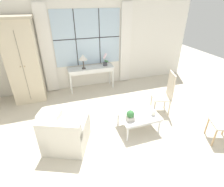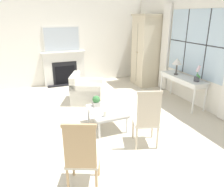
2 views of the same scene
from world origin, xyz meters
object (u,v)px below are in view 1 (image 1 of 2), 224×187
(coffee_table, at_px, (139,116))
(potted_plant_small, at_px, (130,116))
(console_table, at_px, (91,70))
(table_lamp, at_px, (83,58))
(potted_orchid, at_px, (105,61))
(pillar_candle, at_px, (153,113))
(armoire, at_px, (23,61))
(armchair_upholstered, at_px, (66,134))
(side_chair_wooden, at_px, (166,92))

(coffee_table, relative_size, potted_plant_small, 3.60)
(console_table, distance_m, table_lamp, 0.50)
(console_table, xyz_separation_m, potted_plant_small, (0.29, -2.51, -0.13))
(coffee_table, bearing_deg, potted_orchid, 91.76)
(console_table, distance_m, potted_orchid, 0.54)
(table_lamp, height_order, pillar_candle, table_lamp)
(armoire, xyz_separation_m, potted_plant_small, (2.16, -2.43, -0.64))
(pillar_candle, bearing_deg, console_table, 108.74)
(armoire, relative_size, table_lamp, 5.13)
(armoire, xyz_separation_m, armchair_upholstered, (0.82, -2.30, -0.89))
(armoire, xyz_separation_m, pillar_candle, (2.73, -2.43, -0.70))
(console_table, bearing_deg, coffee_table, -76.75)
(armchair_upholstered, height_order, potted_plant_small, armchair_upholstered)
(armoire, height_order, side_chair_wooden, armoire)
(potted_plant_small, bearing_deg, coffee_table, 26.83)
(side_chair_wooden, height_order, pillar_candle, side_chair_wooden)
(armchair_upholstered, bearing_deg, side_chair_wooden, 9.25)
(coffee_table, bearing_deg, console_table, 103.25)
(potted_orchid, distance_m, armchair_upholstered, 2.92)
(potted_plant_small, bearing_deg, armchair_upholstered, 174.45)
(table_lamp, relative_size, pillar_candle, 3.39)
(table_lamp, bearing_deg, console_table, 11.51)
(armoire, bearing_deg, console_table, 2.59)
(potted_orchid, bearing_deg, potted_plant_small, -94.46)
(potted_orchid, height_order, side_chair_wooden, potted_orchid)
(armoire, xyz_separation_m, table_lamp, (1.64, 0.04, -0.07))
(pillar_candle, bearing_deg, potted_orchid, 98.22)
(table_lamp, xyz_separation_m, side_chair_wooden, (1.75, -1.92, -0.49))
(console_table, xyz_separation_m, pillar_candle, (0.85, -2.51, -0.20))
(table_lamp, xyz_separation_m, potted_plant_small, (0.52, -2.47, -0.57))
(table_lamp, bearing_deg, potted_plant_small, -78.06)
(armoire, xyz_separation_m, side_chair_wooden, (3.39, -1.88, -0.56))
(table_lamp, distance_m, coffee_table, 2.57)
(table_lamp, height_order, potted_orchid, table_lamp)
(potted_orchid, relative_size, coffee_table, 0.47)
(side_chair_wooden, bearing_deg, coffee_table, -156.78)
(potted_orchid, xyz_separation_m, side_chair_wooden, (1.03, -1.99, -0.29))
(potted_plant_small, bearing_deg, table_lamp, 101.94)
(potted_orchid, height_order, potted_plant_small, potted_orchid)
(console_table, distance_m, potted_plant_small, 2.53)
(console_table, bearing_deg, potted_plant_small, -83.47)
(armoire, bearing_deg, pillar_candle, -41.65)
(table_lamp, bearing_deg, pillar_candle, -66.22)
(coffee_table, bearing_deg, pillar_candle, -24.69)
(console_table, distance_m, armchair_upholstered, 2.63)
(armoire, distance_m, potted_plant_small, 3.32)
(side_chair_wooden, bearing_deg, pillar_candle, -140.66)
(table_lamp, bearing_deg, side_chair_wooden, -47.61)
(armoire, height_order, potted_plant_small, armoire)
(potted_plant_small, bearing_deg, potted_orchid, 85.54)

